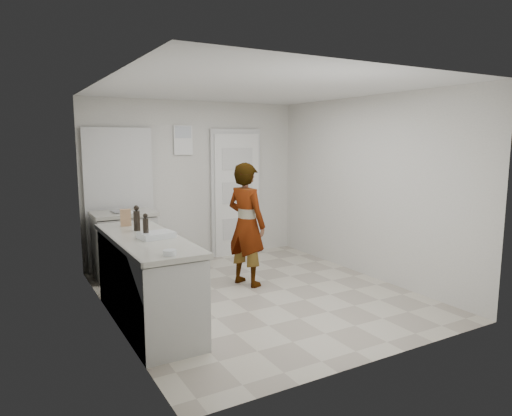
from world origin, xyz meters
TOP-DOWN VIEW (x-y plane):
  - ground at (0.00, 0.00)m, footprint 4.00×4.00m
  - room_shell at (-0.17, 1.95)m, footprint 4.00×4.00m
  - main_counter at (-1.45, -0.20)m, footprint 0.64×1.96m
  - side_counter at (-1.25, 1.55)m, footprint 0.84×0.61m
  - person at (0.07, 0.43)m, footprint 0.57×0.69m
  - cake_mix_box at (-1.48, 0.49)m, footprint 0.13×0.08m
  - spice_jar at (-1.31, 0.58)m, footprint 0.05×0.05m
  - oil_cruet_a at (-1.43, 0.16)m, footprint 0.07×0.07m
  - oil_cruet_b at (-1.47, -0.29)m, footprint 0.06×0.06m
  - baking_dish at (-1.37, -0.31)m, footprint 0.36×0.28m
  - egg_bowl at (-1.48, -1.04)m, footprint 0.12×0.12m
  - papers at (-1.24, 1.49)m, footprint 0.33×0.36m

SIDE VIEW (x-z plane):
  - ground at x=0.00m, z-range 0.00..0.00m
  - main_counter at x=-1.45m, z-range -0.04..0.89m
  - side_counter at x=-1.25m, z-range -0.03..0.89m
  - person at x=0.07m, z-range 0.00..1.62m
  - papers at x=-1.24m, z-range 0.93..0.93m
  - egg_bowl at x=-1.48m, z-range 0.93..0.97m
  - baking_dish at x=-1.37m, z-range 0.92..0.98m
  - spice_jar at x=-1.31m, z-range 0.93..1.00m
  - cake_mix_box at x=-1.48m, z-range 0.93..1.12m
  - room_shell at x=-0.17m, z-range -0.98..3.02m
  - oil_cruet_b at x=-1.47m, z-range 0.92..1.18m
  - oil_cruet_a at x=-1.43m, z-range 0.92..1.20m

